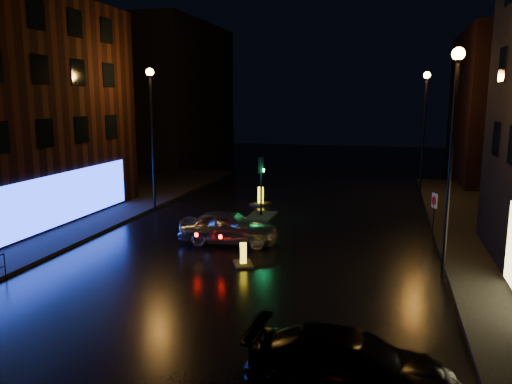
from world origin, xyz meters
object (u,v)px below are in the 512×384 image
at_px(silver_hatchback, 229,227).
at_px(road_sign_right, 434,204).
at_px(dark_sedan, 352,365).
at_px(bollard_near, 243,260).
at_px(traffic_signal, 261,209).
at_px(bollard_far, 261,201).

height_order(silver_hatchback, road_sign_right, road_sign_right).
xyz_separation_m(silver_hatchback, road_sign_right, (9.24, 3.61, 0.85)).
distance_m(dark_sedan, road_sign_right, 14.63).
bearing_deg(dark_sedan, bollard_near, 34.30).
bearing_deg(traffic_signal, bollard_near, -80.53).
height_order(bollard_near, road_sign_right, road_sign_right).
relative_size(silver_hatchback, dark_sedan, 0.94).
bearing_deg(traffic_signal, road_sign_right, -11.29).
distance_m(silver_hatchback, bollard_near, 3.23).
bearing_deg(bollard_near, bollard_far, 76.10).
bearing_deg(bollard_near, dark_sedan, -83.16).
bearing_deg(road_sign_right, bollard_near, 18.26).
xyz_separation_m(bollard_near, road_sign_right, (7.72, 6.41, 1.42)).
xyz_separation_m(traffic_signal, bollard_near, (1.37, -8.22, -0.30)).
bearing_deg(road_sign_right, traffic_signal, -32.71).
distance_m(traffic_signal, bollard_near, 8.34).
height_order(traffic_signal, road_sign_right, traffic_signal).
bearing_deg(silver_hatchback, road_sign_right, -72.72).
bearing_deg(road_sign_right, silver_hatchback, -0.09).
relative_size(bollard_near, road_sign_right, 0.59).
distance_m(dark_sedan, bollard_far, 20.75).
bearing_deg(traffic_signal, silver_hatchback, -91.57).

